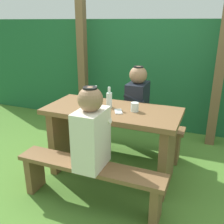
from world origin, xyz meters
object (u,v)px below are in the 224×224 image
Objects in this scene: bench_near at (89,176)px; bottle_left at (96,98)px; bench_far at (128,131)px; person_black_coat at (137,98)px; person_white_shirt at (91,131)px; drinking_glass at (135,107)px; cell_phone at (118,111)px; bottle_right at (109,99)px; picnic_table at (112,131)px.

bottle_left is (-0.20, 0.59, 0.56)m from bench_near.
bench_far is (0.00, 1.09, 0.00)m from bench_near.
person_black_coat is 0.60m from bottle_left.
person_black_coat is at bearing 85.87° from person_white_shirt.
drinking_glass is (0.24, 0.56, 0.52)m from bench_near.
bottle_right is at bearing 118.52° from cell_phone.
bottle_right is (-0.05, 0.58, 0.56)m from bench_near.
bottle_left is (-0.31, -0.50, 0.11)m from person_black_coat.
picnic_table is 0.59m from person_white_shirt.
bottle_right is 1.57× the size of cell_phone.
bottle_left is at bearing 111.55° from person_white_shirt.
picnic_table is 0.60m from person_black_coat.
bottle_right is at bearing -1.98° from bottle_left.
bench_near is 1.95× the size of person_white_shirt.
bottle_left is (-0.20, -0.51, 0.56)m from bench_far.
bench_far is 1.95× the size of person_black_coat.
cell_phone is (-0.02, -0.61, 0.03)m from person_black_coat.
bench_near is at bearing -90.00° from bench_far.
bench_far is 0.78m from cell_phone.
person_black_coat reaches higher than bottle_right.
bench_near is at bearing -90.00° from picnic_table.
bench_near is at bearing -112.98° from drinking_glass.
person_white_shirt reaches higher than drinking_glass.
cell_phone is (0.06, 0.48, 0.03)m from person_white_shirt.
person_black_coat is 0.54m from bottle_right.
bench_far is 10.00× the size of cell_phone.
bottle_right is (-0.05, -0.51, 0.56)m from bench_far.
bench_far is 0.78m from bottle_left.
person_black_coat is (0.11, -0.00, 0.45)m from bench_far.
cell_phone is at bearing 78.84° from bench_near.
drinking_glass is at bearing 4.10° from cell_phone.
bench_near is at bearing -174.08° from person_white_shirt.
person_black_coat is at bearing 62.94° from cell_phone.
bench_far is at bearing 73.22° from cell_phone.
bottle_right reaches higher than bench_far.
drinking_glass reaches higher than picnic_table.
bottle_right reaches higher than picnic_table.
bottle_left reaches higher than bench_near.
picnic_table is 15.44× the size of drinking_glass.
cell_phone is (0.09, 0.48, 0.48)m from bench_near.
bench_near is 0.68m from cell_phone.
cell_phone is at bearing -34.73° from picnic_table.
picnic_table is 0.34m from bottle_right.
person_black_coat reaches higher than cell_phone.
bottle_right is at bearing -95.16° from bench_far.
bottle_right reaches higher than cell_phone.
person_white_shirt is (0.03, 0.00, 0.45)m from bench_near.
bench_far is 0.46m from person_black_coat.
person_white_shirt is (0.03, -1.09, 0.45)m from bench_far.
bottle_left is (-0.23, 0.58, 0.11)m from person_white_shirt.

